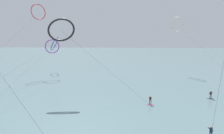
{
  "coord_description": "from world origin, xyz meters",
  "views": [
    {
      "loc": [
        1.64,
        -9.45,
        12.81
      ],
      "look_at": [
        0.0,
        23.1,
        7.8
      ],
      "focal_mm": 32.78,
      "sensor_mm": 36.0,
      "label": 1
    }
  ],
  "objects_px": {
    "kite_violet": "(52,46)",
    "kite_ivory": "(177,25)",
    "kite_crimson": "(38,12)",
    "surfer_magenta": "(150,101)",
    "surfer_navy": "(211,95)",
    "kite_cobalt": "(54,44)",
    "kite_charcoal": "(61,30)",
    "surfer_teal": "(211,133)"
  },
  "relations": [
    {
      "from": "surfer_navy",
      "to": "kite_cobalt",
      "type": "xyz_separation_m",
      "value": [
        -42.23,
        30.86,
        9.1
      ]
    },
    {
      "from": "surfer_magenta",
      "to": "surfer_navy",
      "type": "bearing_deg",
      "value": 32.53
    },
    {
      "from": "kite_charcoal",
      "to": "surfer_magenta",
      "type": "bearing_deg",
      "value": -23.95
    },
    {
      "from": "surfer_navy",
      "to": "kite_crimson",
      "type": "relative_size",
      "value": 0.03
    },
    {
      "from": "surfer_navy",
      "to": "kite_violet",
      "type": "xyz_separation_m",
      "value": [
        -39.44,
        20.37,
        8.73
      ]
    },
    {
      "from": "surfer_navy",
      "to": "surfer_magenta",
      "type": "bearing_deg",
      "value": -178.23
    },
    {
      "from": "kite_ivory",
      "to": "kite_cobalt",
      "type": "height_order",
      "value": "kite_ivory"
    },
    {
      "from": "surfer_magenta",
      "to": "kite_charcoal",
      "type": "bearing_deg",
      "value": 177.49
    },
    {
      "from": "kite_cobalt",
      "to": "kite_charcoal",
      "type": "bearing_deg",
      "value": 17.46
    },
    {
      "from": "kite_crimson",
      "to": "kite_charcoal",
      "type": "xyz_separation_m",
      "value": [
        15.17,
        -25.69,
        -6.45
      ]
    },
    {
      "from": "kite_violet",
      "to": "kite_ivory",
      "type": "relative_size",
      "value": 0.84
    },
    {
      "from": "kite_ivory",
      "to": "kite_crimson",
      "type": "bearing_deg",
      "value": 54.26
    },
    {
      "from": "kite_crimson",
      "to": "kite_cobalt",
      "type": "xyz_separation_m",
      "value": [
        3.59,
        4.07,
        -10.58
      ]
    },
    {
      "from": "surfer_teal",
      "to": "kite_violet",
      "type": "bearing_deg",
      "value": -157.19
    },
    {
      "from": "surfer_navy",
      "to": "kite_violet",
      "type": "distance_m",
      "value": 45.24
    },
    {
      "from": "surfer_teal",
      "to": "kite_ivory",
      "type": "xyz_separation_m",
      "value": [
        7.48,
        47.16,
        15.68
      ]
    },
    {
      "from": "kite_violet",
      "to": "kite_crimson",
      "type": "height_order",
      "value": "kite_crimson"
    },
    {
      "from": "kite_violet",
      "to": "kite_cobalt",
      "type": "distance_m",
      "value": 10.86
    },
    {
      "from": "surfer_navy",
      "to": "kite_ivory",
      "type": "relative_size",
      "value": 0.03
    },
    {
      "from": "surfer_teal",
      "to": "surfer_magenta",
      "type": "bearing_deg",
      "value": -173.54
    },
    {
      "from": "surfer_navy",
      "to": "kite_cobalt",
      "type": "relative_size",
      "value": 0.03
    },
    {
      "from": "surfer_magenta",
      "to": "kite_cobalt",
      "type": "height_order",
      "value": "kite_cobalt"
    },
    {
      "from": "surfer_magenta",
      "to": "kite_crimson",
      "type": "distance_m",
      "value": 49.44
    },
    {
      "from": "surfer_navy",
      "to": "surfer_magenta",
      "type": "distance_m",
      "value": 13.45
    },
    {
      "from": "surfer_teal",
      "to": "kite_crimson",
      "type": "bearing_deg",
      "value": -156.62
    },
    {
      "from": "surfer_navy",
      "to": "surfer_magenta",
      "type": "relative_size",
      "value": 1.0
    },
    {
      "from": "surfer_navy",
      "to": "kite_crimson",
      "type": "distance_m",
      "value": 56.61
    },
    {
      "from": "surfer_magenta",
      "to": "kite_charcoal",
      "type": "height_order",
      "value": "kite_charcoal"
    },
    {
      "from": "surfer_navy",
      "to": "kite_violet",
      "type": "bearing_deg",
      "value": 136.05
    },
    {
      "from": "kite_ivory",
      "to": "kite_charcoal",
      "type": "height_order",
      "value": "kite_ivory"
    },
    {
      "from": "kite_violet",
      "to": "kite_crimson",
      "type": "distance_m",
      "value": 14.21
    },
    {
      "from": "kite_ivory",
      "to": "kite_charcoal",
      "type": "bearing_deg",
      "value": 93.05
    },
    {
      "from": "kite_ivory",
      "to": "surfer_navy",
      "type": "bearing_deg",
      "value": 138.84
    },
    {
      "from": "surfer_teal",
      "to": "surfer_navy",
      "type": "height_order",
      "value": "same"
    },
    {
      "from": "kite_crimson",
      "to": "kite_ivory",
      "type": "bearing_deg",
      "value": -46.43
    },
    {
      "from": "kite_charcoal",
      "to": "kite_cobalt",
      "type": "distance_m",
      "value": 32.2
    },
    {
      "from": "surfer_teal",
      "to": "kite_cobalt",
      "type": "distance_m",
      "value": 59.93
    },
    {
      "from": "surfer_navy",
      "to": "kite_violet",
      "type": "height_order",
      "value": "kite_violet"
    },
    {
      "from": "surfer_navy",
      "to": "kite_ivory",
      "type": "xyz_separation_m",
      "value": [
        0.5,
        30.42,
        15.68
      ]
    },
    {
      "from": "kite_ivory",
      "to": "kite_crimson",
      "type": "height_order",
      "value": "kite_crimson"
    },
    {
      "from": "kite_crimson",
      "to": "kite_charcoal",
      "type": "relative_size",
      "value": 2.35
    },
    {
      "from": "kite_charcoal",
      "to": "kite_cobalt",
      "type": "xyz_separation_m",
      "value": [
        -11.58,
        29.76,
        -4.13
      ]
    }
  ]
}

